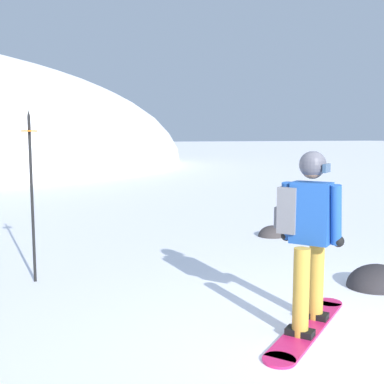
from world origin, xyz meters
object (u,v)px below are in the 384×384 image
Objects in this scene: snowboarder_main at (307,235)px; piste_marker_near at (32,186)px; rock_small at (273,236)px; rock_mid at (377,286)px.

snowboarder_main is 0.79× the size of piste_marker_near.
piste_marker_near is 4.63m from rock_small.
piste_marker_near is 3.86× the size of rock_small.
piste_marker_near reaches higher than rock_small.
rock_small is (4.34, 1.04, -1.23)m from piste_marker_near.
snowboarder_main is at bearing -157.85° from rock_mid.
snowboarder_main is at bearing -49.92° from piste_marker_near.
snowboarder_main is 3.04× the size of rock_small.
piste_marker_near reaches higher than rock_mid.
snowboarder_main is at bearing -120.17° from rock_small.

